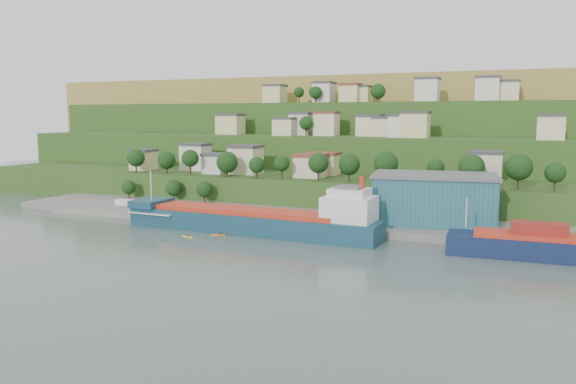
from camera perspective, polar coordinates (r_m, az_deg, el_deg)
The scene contains 10 objects.
ground at distance 132.98m, azimuth -3.74°, elevation -5.10°, with size 500.00×500.00×0.00m, color #4C5C56.
quay at distance 151.79m, azimuth 7.83°, elevation -3.55°, with size 220.00×26.00×4.00m, color slate.
pebble_beach at distance 180.78m, azimuth -16.35°, elevation -1.98°, with size 40.00×18.00×2.40m, color slate.
hillside at distance 292.00m, azimuth 11.19°, elevation 1.80°, with size 360.00×210.28×96.00m.
cargo_ship_near at distance 142.53m, azimuth -3.09°, elevation -3.08°, with size 68.44×13.07×17.51m.
warehouse at distance 149.32m, azimuth 14.60°, elevation -0.63°, with size 33.19×22.84×12.80m.
caravan at distance 181.91m, azimuth -16.26°, elevation -1.11°, with size 5.63×2.35×2.63m, color silver.
dinghy at distance 166.95m, azimuth -13.42°, elevation -2.11°, with size 3.79×1.42×0.76m, color silver.
kayak_orange at distance 141.18m, azimuth -7.10°, elevation -4.27°, with size 3.63×2.01×0.92m.
kayak_yellow at distance 140.09m, azimuth -10.17°, elevation -4.44°, with size 3.37×1.03×0.83m.
Camera 1 is at (58.04, -115.96, 29.46)m, focal length 35.00 mm.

